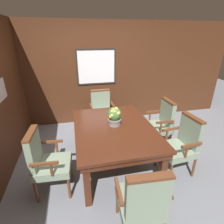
{
  "coord_description": "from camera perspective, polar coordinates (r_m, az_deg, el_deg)",
  "views": [
    {
      "loc": [
        -0.55,
        -2.35,
        2.12
      ],
      "look_at": [
        0.04,
        0.24,
        0.95
      ],
      "focal_mm": 28.0,
      "sensor_mm": 36.0,
      "label": 1
    }
  ],
  "objects": [
    {
      "name": "ground_plane",
      "position": [
        3.21,
        0.3,
        -17.48
      ],
      "size": [
        14.0,
        14.0,
        0.0
      ],
      "primitive_type": "plane",
      "color": "gray"
    },
    {
      "name": "chair_head_near",
      "position": [
        2.07,
        9.88,
        -26.55
      ],
      "size": [
        0.55,
        0.53,
        0.99
      ],
      "rotation": [
        0.0,
        0.0,
        3.07
      ],
      "color": "brown",
      "rests_on": "ground_plane"
    },
    {
      "name": "potted_plant",
      "position": [
        2.86,
        0.8,
        -1.4
      ],
      "size": [
        0.22,
        0.24,
        0.32
      ],
      "color": "gray",
      "rests_on": "dining_table"
    },
    {
      "name": "chair_right_near",
      "position": [
        3.05,
        21.79,
        -9.46
      ],
      "size": [
        0.53,
        0.55,
        0.99
      ],
      "rotation": [
        0.0,
        0.0,
        -1.49
      ],
      "color": "brown",
      "rests_on": "ground_plane"
    },
    {
      "name": "dining_table",
      "position": [
        2.91,
        0.66,
        -6.44
      ],
      "size": [
        1.27,
        1.67,
        0.75
      ],
      "color": "#4C2314",
      "rests_on": "ground_plane"
    },
    {
      "name": "chair_right_far",
      "position": [
        3.6,
        15.48,
        -3.27
      ],
      "size": [
        0.5,
        0.53,
        0.99
      ],
      "rotation": [
        0.0,
        0.0,
        -1.57
      ],
      "color": "brown",
      "rests_on": "ground_plane"
    },
    {
      "name": "chair_left_near",
      "position": [
        2.67,
        -20.76,
        -14.46
      ],
      "size": [
        0.53,
        0.55,
        0.99
      ],
      "rotation": [
        0.0,
        0.0,
        1.5
      ],
      "color": "brown",
      "rests_on": "ground_plane"
    },
    {
      "name": "chair_head_far",
      "position": [
        4.03,
        -3.37,
        0.6
      ],
      "size": [
        0.54,
        0.51,
        0.99
      ],
      "rotation": [
        0.0,
        0.0,
        0.04
      ],
      "color": "brown",
      "rests_on": "ground_plane"
    },
    {
      "name": "wall_back",
      "position": [
        4.42,
        -5.5,
        12.07
      ],
      "size": [
        7.2,
        0.08,
        2.45
      ],
      "color": "#4C2816",
      "rests_on": "ground_plane"
    }
  ]
}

